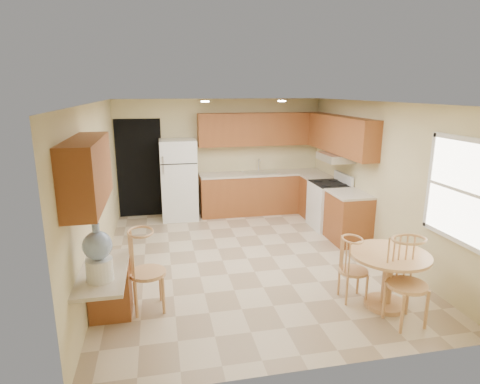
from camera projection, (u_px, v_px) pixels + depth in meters
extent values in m
plane|color=#CAB493|center=(247.00, 258.00, 6.57)|extent=(5.50, 5.50, 0.00)
cube|color=white|center=(248.00, 102.00, 5.95)|extent=(4.50, 5.50, 0.02)
cube|color=beige|center=(220.00, 156.00, 8.87)|extent=(4.50, 0.02, 2.50)
cube|color=beige|center=(314.00, 252.00, 3.65)|extent=(4.50, 0.02, 2.50)
cube|color=beige|center=(97.00, 192.00, 5.82)|extent=(0.02, 5.50, 2.50)
cube|color=beige|center=(379.00, 178.00, 6.70)|extent=(0.02, 5.50, 2.50)
cube|color=black|center=(140.00, 169.00, 8.56)|extent=(0.90, 0.02, 2.10)
cube|color=#975226|center=(262.00, 193.00, 8.95)|extent=(2.75, 0.60, 0.87)
cube|color=beige|center=(262.00, 173.00, 8.84)|extent=(2.75, 0.63, 0.04)
cube|color=#975226|center=(317.00, 198.00, 8.60)|extent=(0.60, 0.59, 0.87)
cube|color=beige|center=(318.00, 177.00, 8.49)|extent=(0.63, 0.59, 0.04)
cube|color=#975226|center=(348.00, 218.00, 7.22)|extent=(0.60, 0.80, 0.87)
cube|color=beige|center=(350.00, 194.00, 7.11)|extent=(0.63, 0.80, 0.04)
cube|color=#975226|center=(261.00, 129.00, 8.73)|extent=(2.75, 0.33, 0.70)
cube|color=#975226|center=(340.00, 135.00, 7.66)|extent=(0.33, 2.42, 0.70)
cube|color=#975226|center=(87.00, 172.00, 4.18)|extent=(0.33, 1.40, 0.70)
cube|color=silver|center=(261.00, 173.00, 8.83)|extent=(0.78, 0.44, 0.01)
cube|color=silver|center=(335.00, 157.00, 7.73)|extent=(0.50, 0.76, 0.14)
cube|color=#975226|center=(110.00, 288.00, 4.83)|extent=(0.48, 0.42, 0.72)
cube|color=beige|center=(103.00, 272.00, 4.38)|extent=(0.50, 1.20, 0.04)
cube|color=white|center=(460.00, 190.00, 4.88)|extent=(0.05, 1.00, 1.20)
cube|color=white|center=(466.00, 139.00, 4.72)|extent=(0.05, 1.10, 0.06)
cube|color=white|center=(452.00, 238.00, 5.03)|extent=(0.05, 1.10, 0.06)
cube|color=white|center=(431.00, 181.00, 5.38)|extent=(0.05, 0.06, 1.28)
cylinder|color=white|center=(205.00, 101.00, 6.99)|extent=(0.14, 0.14, 0.02)
cylinder|color=white|center=(282.00, 101.00, 7.27)|extent=(0.14, 0.14, 0.02)
cube|color=white|center=(179.00, 180.00, 8.45)|extent=(0.74, 0.69, 1.69)
cube|color=black|center=(179.00, 164.00, 8.02)|extent=(0.73, 0.01, 0.02)
cube|color=silver|center=(163.00, 170.00, 7.97)|extent=(0.03, 0.03, 0.18)
cube|color=silver|center=(163.00, 160.00, 7.92)|extent=(0.03, 0.03, 0.14)
cube|color=white|center=(329.00, 206.00, 7.95)|extent=(0.65, 0.76, 0.90)
cube|color=black|center=(330.00, 183.00, 7.84)|extent=(0.64, 0.75, 0.02)
cube|color=white|center=(344.00, 178.00, 7.87)|extent=(0.06, 0.76, 0.18)
cylinder|color=tan|center=(385.00, 304.00, 5.12)|extent=(0.53, 0.53, 0.06)
cylinder|color=tan|center=(387.00, 281.00, 5.04)|extent=(0.13, 0.13, 0.65)
cylinder|color=tan|center=(390.00, 255.00, 4.95)|extent=(0.98, 0.98, 0.04)
cylinder|color=tan|center=(354.00, 271.00, 5.20)|extent=(0.37, 0.37, 0.04)
cylinder|color=tan|center=(339.00, 281.00, 5.35)|extent=(0.03, 0.03, 0.40)
cylinder|color=tan|center=(357.00, 279.00, 5.40)|extent=(0.03, 0.03, 0.40)
cylinder|color=tan|center=(348.00, 291.00, 5.10)|extent=(0.03, 0.03, 0.40)
cylinder|color=tan|center=(367.00, 289.00, 5.15)|extent=(0.03, 0.03, 0.40)
cylinder|color=tan|center=(407.00, 285.00, 4.63)|extent=(0.46, 0.46, 0.04)
cylinder|color=tan|center=(385.00, 299.00, 4.82)|extent=(0.04, 0.04, 0.49)
cylinder|color=tan|center=(409.00, 296.00, 4.88)|extent=(0.04, 0.04, 0.49)
cylinder|color=tan|center=(401.00, 313.00, 4.50)|extent=(0.04, 0.04, 0.49)
cylinder|color=tan|center=(426.00, 310.00, 4.57)|extent=(0.04, 0.04, 0.49)
cylinder|color=tan|center=(148.00, 273.00, 4.95)|extent=(0.46, 0.46, 0.04)
cylinder|color=tan|center=(136.00, 286.00, 5.13)|extent=(0.04, 0.04, 0.49)
cylinder|color=tan|center=(162.00, 284.00, 5.20)|extent=(0.04, 0.04, 0.49)
cylinder|color=tan|center=(135.00, 299.00, 4.82)|extent=(0.04, 0.04, 0.49)
cylinder|color=tan|center=(162.00, 296.00, 4.89)|extent=(0.04, 0.04, 0.49)
cylinder|color=white|center=(100.00, 269.00, 4.13)|extent=(0.27, 0.27, 0.23)
sphere|color=#8AA6D6|center=(97.00, 245.00, 4.07)|extent=(0.30, 0.30, 0.30)
cylinder|color=#8AA6D6|center=(96.00, 228.00, 4.02)|extent=(0.07, 0.07, 0.08)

